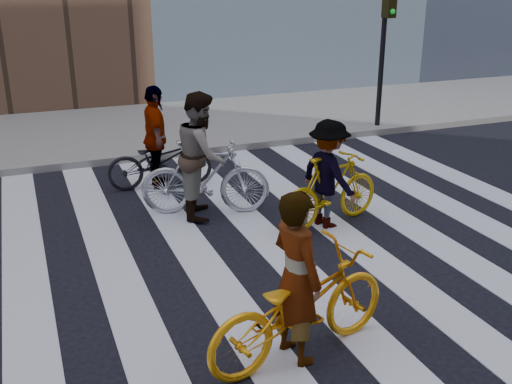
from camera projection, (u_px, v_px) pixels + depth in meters
ground at (319, 249)px, 8.38m from camera, size 100.00×100.00×0.00m
sidewalk_far at (179, 125)px, 14.89m from camera, size 100.00×5.00×0.15m
zebra_crosswalk at (319, 248)px, 8.38m from camera, size 8.25×10.00×0.01m
traffic_signal at (385, 35)px, 13.77m from camera, size 0.22×0.42×3.33m
bike_yellow_left at (300, 306)px, 5.87m from camera, size 2.23×1.17×1.11m
bike_silver_mid at (205, 177)px, 9.41m from camera, size 2.10×1.20×1.21m
bike_yellow_right at (331, 190)px, 8.98m from camera, size 1.93×0.93×1.12m
bike_dark_rear at (160, 161)px, 10.63m from camera, size 1.92×0.82×0.98m
rider_left at (296, 277)px, 5.74m from camera, size 0.55×0.72×1.77m
rider_mid at (202, 155)px, 9.26m from camera, size 1.02×1.15×1.97m
rider_right at (328, 174)px, 8.88m from camera, size 0.84×1.17×1.65m
rider_rear at (156, 138)px, 10.46m from camera, size 0.55×1.11×1.84m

